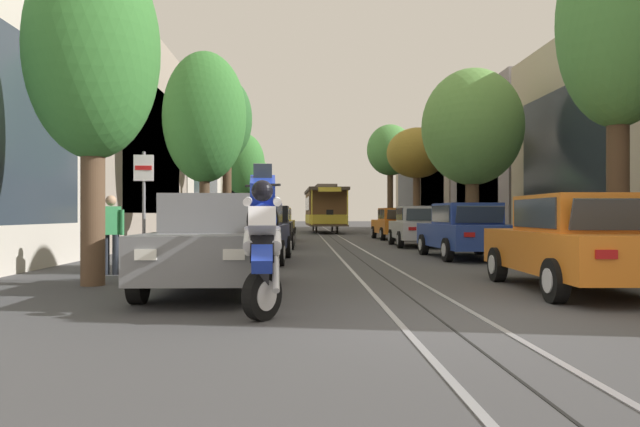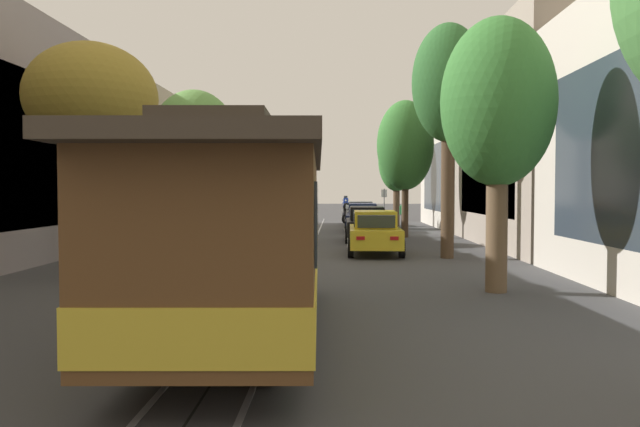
{
  "view_description": "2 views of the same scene",
  "coord_description": "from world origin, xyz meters",
  "px_view_note": "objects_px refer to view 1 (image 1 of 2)",
  "views": [
    {
      "loc": [
        -1.66,
        -6.72,
        1.26
      ],
      "look_at": [
        -0.63,
        24.67,
        1.31
      ],
      "focal_mm": 32.69,
      "sensor_mm": 36.0,
      "label": 1
    },
    {
      "loc": [
        -1.52,
        43.85,
        2.37
      ],
      "look_at": [
        -0.85,
        18.32,
        1.38
      ],
      "focal_mm": 35.16,
      "sensor_mm": 36.0,
      "label": 2
    }
  ],
  "objects_px": {
    "street_tree_kerb_left_fourth": "(244,166)",
    "street_tree_kerb_right_second": "(472,128)",
    "street_tree_kerb_right_near": "(618,25)",
    "pedestrian_on_left_pavement": "(111,230)",
    "pedestrian_on_right_pavement": "(461,220)",
    "parked_car_orange_fourth_right": "(395,224)",
    "parked_car_yellow_fourth_left": "(275,224)",
    "parked_car_silver_mid_right": "(418,226)",
    "motorcycle_with_rider": "(263,235)",
    "street_tree_kerb_left_near": "(93,53)",
    "street_tree_kerb_right_fourth": "(390,151)",
    "parked_car_black_mid_left": "(269,227)",
    "pedestrian_crossing_far": "(618,224)",
    "parked_car_blue_second_right": "(465,230)",
    "street_tree_kerb_left_second": "(205,118)",
    "street_tree_kerb_right_mid": "(417,154)",
    "street_tree_kerb_left_far": "(257,178)",
    "parked_car_navy_second_left": "(251,232)",
    "street_sign_post": "(144,201)",
    "parked_car_orange_near_right": "(577,242)",
    "parked_car_grey_near_left": "(215,242)",
    "street_tree_kerb_left_mid": "(227,122)"
  },
  "relations": [
    {
      "from": "parked_car_yellow_fourth_left",
      "to": "street_tree_kerb_left_fourth",
      "type": "bearing_deg",
      "value": 105.32
    },
    {
      "from": "pedestrian_crossing_far",
      "to": "motorcycle_with_rider",
      "type": "bearing_deg",
      "value": -137.51
    },
    {
      "from": "street_tree_kerb_right_fourth",
      "to": "pedestrian_on_right_pavement",
      "type": "distance_m",
      "value": 13.95
    },
    {
      "from": "parked_car_orange_near_right",
      "to": "street_tree_kerb_left_fourth",
      "type": "xyz_separation_m",
      "value": [
        -8.07,
        26.7,
        3.48
      ]
    },
    {
      "from": "parked_car_black_mid_left",
      "to": "street_tree_kerb_left_far",
      "type": "xyz_separation_m",
      "value": [
        -2.17,
        22.95,
        3.25
      ]
    },
    {
      "from": "parked_car_blue_second_right",
      "to": "street_tree_kerb_right_fourth",
      "type": "height_order",
      "value": "street_tree_kerb_right_fourth"
    },
    {
      "from": "parked_car_orange_fourth_right",
      "to": "motorcycle_with_rider",
      "type": "bearing_deg",
      "value": -103.42
    },
    {
      "from": "street_tree_kerb_left_fourth",
      "to": "street_tree_kerb_right_mid",
      "type": "relative_size",
      "value": 1.0
    },
    {
      "from": "motorcycle_with_rider",
      "to": "pedestrian_crossing_far",
      "type": "xyz_separation_m",
      "value": [
        9.16,
        8.39,
        -0.02
      ]
    },
    {
      "from": "parked_car_yellow_fourth_left",
      "to": "pedestrian_on_right_pavement",
      "type": "relative_size",
      "value": 2.58
    },
    {
      "from": "parked_car_black_mid_left",
      "to": "pedestrian_crossing_far",
      "type": "bearing_deg",
      "value": -33.25
    },
    {
      "from": "parked_car_yellow_fourth_left",
      "to": "parked_car_blue_second_right",
      "type": "bearing_deg",
      "value": -61.69
    },
    {
      "from": "parked_car_blue_second_right",
      "to": "street_tree_kerb_left_second",
      "type": "distance_m",
      "value": 9.29
    },
    {
      "from": "parked_car_yellow_fourth_left",
      "to": "street_tree_kerb_right_second",
      "type": "height_order",
      "value": "street_tree_kerb_right_second"
    },
    {
      "from": "parked_car_grey_near_left",
      "to": "street_tree_kerb_right_near",
      "type": "bearing_deg",
      "value": 14.57
    },
    {
      "from": "street_tree_kerb_left_far",
      "to": "motorcycle_with_rider",
      "type": "bearing_deg",
      "value": -85.58
    },
    {
      "from": "parked_car_orange_near_right",
      "to": "street_tree_kerb_left_far",
      "type": "bearing_deg",
      "value": 102.52
    },
    {
      "from": "motorcycle_with_rider",
      "to": "street_tree_kerb_right_fourth",
      "type": "bearing_deg",
      "value": 78.8
    },
    {
      "from": "street_tree_kerb_left_near",
      "to": "pedestrian_on_right_pavement",
      "type": "bearing_deg",
      "value": 58.99
    },
    {
      "from": "parked_car_yellow_fourth_left",
      "to": "street_tree_kerb_left_fourth",
      "type": "relative_size",
      "value": 0.7
    },
    {
      "from": "parked_car_blue_second_right",
      "to": "street_tree_kerb_left_far",
      "type": "relative_size",
      "value": 0.79
    },
    {
      "from": "street_tree_kerb_left_near",
      "to": "street_sign_post",
      "type": "distance_m",
      "value": 2.75
    },
    {
      "from": "parked_car_navy_second_left",
      "to": "street_tree_kerb_right_second",
      "type": "bearing_deg",
      "value": 39.78
    },
    {
      "from": "parked_car_grey_near_left",
      "to": "parked_car_orange_fourth_right",
      "type": "bearing_deg",
      "value": 72.49
    },
    {
      "from": "street_tree_kerb_right_near",
      "to": "pedestrian_on_left_pavement",
      "type": "distance_m",
      "value": 11.29
    },
    {
      "from": "parked_car_silver_mid_right",
      "to": "street_tree_kerb_right_mid",
      "type": "bearing_deg",
      "value": 78.95
    },
    {
      "from": "parked_car_grey_near_left",
      "to": "parked_car_black_mid_left",
      "type": "distance_m",
      "value": 12.49
    },
    {
      "from": "parked_car_orange_fourth_right",
      "to": "street_tree_kerb_right_near",
      "type": "relative_size",
      "value": 0.59
    },
    {
      "from": "street_tree_kerb_left_second",
      "to": "street_tree_kerb_right_fourth",
      "type": "xyz_separation_m",
      "value": [
        9.97,
        24.0,
        1.53
      ]
    },
    {
      "from": "street_tree_kerb_right_mid",
      "to": "street_tree_kerb_right_fourth",
      "type": "xyz_separation_m",
      "value": [
        -0.02,
        9.92,
        1.24
      ]
    },
    {
      "from": "parked_car_yellow_fourth_left",
      "to": "parked_car_blue_second_right",
      "type": "xyz_separation_m",
      "value": [
        5.99,
        -11.12,
        0.0
      ]
    },
    {
      "from": "parked_car_orange_near_right",
      "to": "street_tree_kerb_right_mid",
      "type": "height_order",
      "value": "street_tree_kerb_right_mid"
    },
    {
      "from": "street_tree_kerb_left_fourth",
      "to": "street_tree_kerb_right_second",
      "type": "xyz_separation_m",
      "value": [
        10.15,
        -13.89,
        0.32
      ]
    },
    {
      "from": "parked_car_orange_near_right",
      "to": "pedestrian_crossing_far",
      "type": "relative_size",
      "value": 2.53
    },
    {
      "from": "street_tree_kerb_left_far",
      "to": "pedestrian_on_left_pavement",
      "type": "height_order",
      "value": "street_tree_kerb_left_far"
    },
    {
      "from": "motorcycle_with_rider",
      "to": "pedestrian_on_left_pavement",
      "type": "xyz_separation_m",
      "value": [
        -3.5,
        5.06,
        -0.07
      ]
    },
    {
      "from": "street_tree_kerb_left_far",
      "to": "street_tree_kerb_right_fourth",
      "type": "distance_m",
      "value": 10.42
    },
    {
      "from": "pedestrian_on_left_pavement",
      "to": "pedestrian_crossing_far",
      "type": "relative_size",
      "value": 0.95
    },
    {
      "from": "parked_car_black_mid_left",
      "to": "pedestrian_on_left_pavement",
      "type": "xyz_separation_m",
      "value": [
        -2.75,
        -9.82,
        0.14
      ]
    },
    {
      "from": "street_tree_kerb_left_fourth",
      "to": "street_tree_kerb_right_mid",
      "type": "bearing_deg",
      "value": -13.0
    },
    {
      "from": "street_tree_kerb_left_second",
      "to": "street_tree_kerb_right_second",
      "type": "height_order",
      "value": "street_tree_kerb_right_second"
    },
    {
      "from": "pedestrian_on_right_pavement",
      "to": "motorcycle_with_rider",
      "type": "bearing_deg",
      "value": -110.93
    },
    {
      "from": "parked_car_orange_fourth_right",
      "to": "street_tree_kerb_left_mid",
      "type": "bearing_deg",
      "value": -178.44
    },
    {
      "from": "parked_car_navy_second_left",
      "to": "street_tree_kerb_right_near",
      "type": "bearing_deg",
      "value": -26.6
    },
    {
      "from": "street_tree_kerb_left_mid",
      "to": "street_tree_kerb_right_second",
      "type": "height_order",
      "value": "street_tree_kerb_left_mid"
    },
    {
      "from": "street_tree_kerb_left_second",
      "to": "street_tree_kerb_right_mid",
      "type": "bearing_deg",
      "value": 54.64
    },
    {
      "from": "parked_car_silver_mid_right",
      "to": "motorcycle_with_rider",
      "type": "distance_m",
      "value": 16.34
    },
    {
      "from": "pedestrian_on_right_pavement",
      "to": "parked_car_orange_fourth_right",
      "type": "bearing_deg",
      "value": -157.52
    },
    {
      "from": "street_tree_kerb_right_mid",
      "to": "street_sign_post",
      "type": "height_order",
      "value": "street_tree_kerb_right_mid"
    },
    {
      "from": "street_tree_kerb_left_fourth",
      "to": "pedestrian_on_right_pavement",
      "type": "distance_m",
      "value": 13.6
    }
  ]
}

